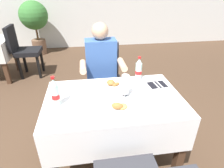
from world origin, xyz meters
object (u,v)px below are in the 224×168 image
at_px(cola_bottle_secondary, 139,70).
at_px(background_chair_right, 23,48).
at_px(potted_plant_corner, 34,19).
at_px(chair_far_diner_seat, 104,78).
at_px(plate_near_camera, 121,109).
at_px(cola_bottle_primary, 55,93).
at_px(main_dining_table, 114,113).
at_px(plate_far_diner, 111,85).
at_px(seated_diner_far, 102,70).
at_px(napkin_cutlery_set, 157,85).
at_px(beer_glass_left, 125,86).

height_order(cola_bottle_secondary, background_chair_right, cola_bottle_secondary).
bearing_deg(potted_plant_corner, chair_far_diner_seat, -63.32).
height_order(plate_near_camera, cola_bottle_secondary, cola_bottle_secondary).
xyz_separation_m(plate_near_camera, cola_bottle_primary, (-0.51, 0.15, 0.10)).
bearing_deg(plate_near_camera, cola_bottle_primary, 163.74).
xyz_separation_m(main_dining_table, plate_far_diner, (0.01, 0.20, 0.19)).
bearing_deg(seated_diner_far, potted_plant_corner, 115.11).
relative_size(main_dining_table, cola_bottle_primary, 4.59).
xyz_separation_m(plate_far_diner, cola_bottle_primary, (-0.49, -0.25, 0.10)).
distance_m(cola_bottle_primary, cola_bottle_secondary, 0.87).
bearing_deg(plate_near_camera, background_chair_right, 120.20).
bearing_deg(main_dining_table, background_chair_right, 121.87).
distance_m(seated_diner_far, cola_bottle_primary, 0.85).
bearing_deg(cola_bottle_secondary, napkin_cutlery_set, -43.95).
bearing_deg(potted_plant_corner, plate_far_diner, -67.32).
xyz_separation_m(chair_far_diner_seat, beer_glass_left, (0.10, -0.77, 0.30)).
bearing_deg(seated_diner_far, cola_bottle_primary, -121.61).
relative_size(plate_far_diner, cola_bottle_secondary, 0.97).
height_order(seated_diner_far, cola_bottle_secondary, seated_diner_far).
relative_size(cola_bottle_secondary, potted_plant_corner, 0.20).
bearing_deg(chair_far_diner_seat, seated_diner_far, -111.15).
relative_size(beer_glass_left, background_chair_right, 0.22).
relative_size(plate_far_diner, potted_plant_corner, 0.19).
distance_m(plate_far_diner, background_chair_right, 2.45).
xyz_separation_m(seated_diner_far, background_chair_right, (-1.34, 1.55, -0.16)).
relative_size(chair_far_diner_seat, beer_glass_left, 4.64).
bearing_deg(background_chair_right, cola_bottle_primary, -68.43).
bearing_deg(cola_bottle_primary, plate_far_diner, 27.09).
distance_m(main_dining_table, plate_near_camera, 0.28).
relative_size(seated_diner_far, plate_far_diner, 5.19).
relative_size(plate_near_camera, cola_bottle_secondary, 1.00).
xyz_separation_m(beer_glass_left, potted_plant_corner, (-1.49, 3.53, 0.01)).
relative_size(seated_diner_far, napkin_cutlery_set, 6.48).
xyz_separation_m(cola_bottle_secondary, potted_plant_corner, (-1.69, 3.22, 0.00)).
bearing_deg(napkin_cutlery_set, plate_far_diner, 174.59).
bearing_deg(main_dining_table, beer_glass_left, 1.45).
height_order(cola_bottle_primary, napkin_cutlery_set, cola_bottle_primary).
bearing_deg(potted_plant_corner, napkin_cutlery_set, -61.30).
bearing_deg(main_dining_table, seated_diner_far, 93.61).
bearing_deg(cola_bottle_primary, cola_bottle_secondary, 24.30).
relative_size(seated_diner_far, beer_glass_left, 6.03).
bearing_deg(potted_plant_corner, main_dining_table, -68.59).
bearing_deg(main_dining_table, potted_plant_corner, 111.41).
xyz_separation_m(plate_near_camera, beer_glass_left, (0.07, 0.20, 0.09)).
height_order(seated_diner_far, background_chair_right, seated_diner_far).
bearing_deg(plate_far_diner, chair_far_diner_seat, 90.66).
xyz_separation_m(plate_near_camera, cola_bottle_secondary, (0.28, 0.51, 0.09)).
bearing_deg(main_dining_table, plate_near_camera, -82.21).
height_order(seated_diner_far, plate_near_camera, seated_diner_far).
xyz_separation_m(main_dining_table, beer_glass_left, (0.10, 0.00, 0.28)).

